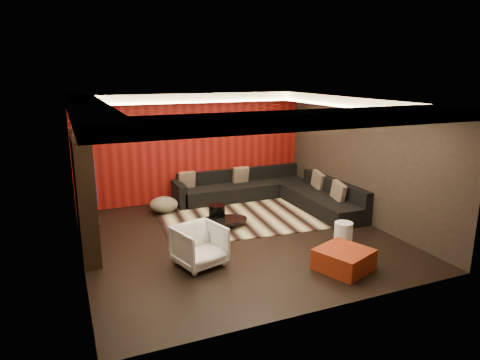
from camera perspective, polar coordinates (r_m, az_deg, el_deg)
name	(u,v)px	position (r m, az deg, el deg)	size (l,w,h in m)	color
floor	(238,238)	(8.85, -0.28, -7.74)	(6.00, 6.00, 0.02)	black
ceiling	(238,99)	(8.22, -0.31, 10.80)	(6.00, 6.00, 0.02)	silver
wall_back	(193,147)	(11.21, -6.23, 4.39)	(6.00, 0.02, 2.80)	black
wall_left	(75,187)	(7.82, -21.12, -0.84)	(0.02, 6.00, 2.80)	black
wall_right	(362,159)	(9.95, 15.94, 2.66)	(0.02, 6.00, 2.80)	black
red_feature_wall	(194,147)	(11.17, -6.17, 4.36)	(5.98, 0.05, 2.78)	#6B0C0A
soffit_back	(196,97)	(10.77, -5.93, 10.91)	(6.00, 0.60, 0.22)	silver
soffit_front	(315,119)	(5.84, 10.01, 7.97)	(6.00, 0.60, 0.22)	silver
soffit_left	(88,110)	(7.62, -19.65, 8.80)	(0.60, 4.80, 0.22)	silver
soffit_right	(354,101)	(9.59, 15.00, 10.10)	(0.60, 4.80, 0.22)	silver
cove_back	(200,102)	(10.45, -5.36, 10.33)	(4.80, 0.08, 0.04)	#FFD899
cove_front	(302,123)	(6.14, 8.25, 7.49)	(4.80, 0.08, 0.04)	#FFD899
cove_left	(109,115)	(7.65, -17.03, 8.34)	(0.08, 4.80, 0.04)	#FFD899
cove_right	(341,106)	(9.40, 13.30, 9.58)	(0.08, 4.80, 0.04)	#FFD899
tv_surround	(84,194)	(8.48, -20.03, -1.71)	(0.30, 2.00, 2.20)	black
tv_screen	(92,175)	(8.40, -19.15, 0.69)	(0.04, 1.30, 0.80)	black
tv_shelf	(95,213)	(8.60, -18.74, -4.17)	(0.04, 1.60, 0.04)	black
rug	(245,214)	(10.22, 0.63, -4.54)	(4.00, 3.00, 0.02)	beige
coffee_table	(223,223)	(9.33, -2.33, -5.78)	(1.09, 1.09, 0.18)	black
drum_stool	(217,214)	(9.52, -3.09, -4.59)	(0.37, 0.37, 0.43)	black
striped_pouf	(164,205)	(10.43, -10.14, -3.26)	(0.67, 0.67, 0.37)	beige
white_side_table	(343,233)	(8.70, 13.60, -6.92)	(0.36, 0.36, 0.44)	white
orange_ottoman	(344,259)	(7.66, 13.67, -10.25)	(0.82, 0.82, 0.36)	#952F13
armchair	(200,246)	(7.57, -5.41, -8.72)	(0.77, 0.80, 0.72)	silver
sectional_sofa	(272,193)	(11.06, 4.31, -1.75)	(3.65, 3.50, 0.75)	black
throw_pillows	(269,181)	(10.81, 3.89, -0.15)	(3.34, 2.76, 0.50)	beige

